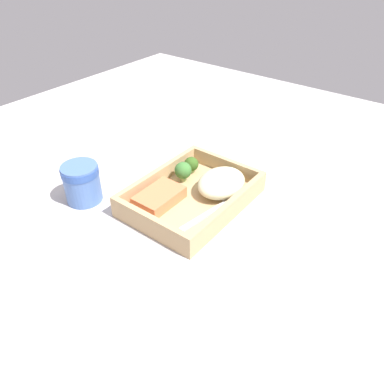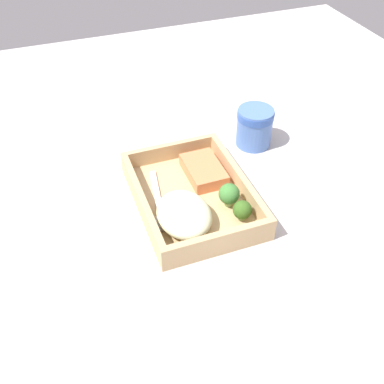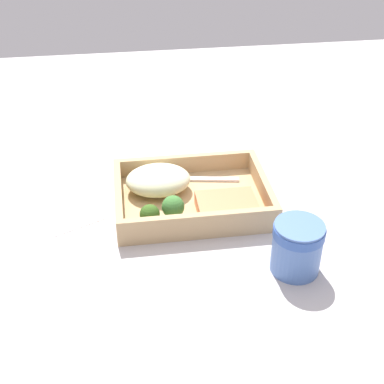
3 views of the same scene
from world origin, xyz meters
The scene contains 10 objects.
ground_plane centered at (0.00, 0.00, -1.00)cm, with size 160.00×160.00×2.00cm, color #B3ADAD.
takeout_tray centered at (0.00, 0.00, 0.60)cm, with size 26.72×19.73×1.20cm, color tan.
tray_rim centered at (0.00, 0.00, 2.93)cm, with size 26.72×19.73×3.46cm.
salmon_fillet centered at (-5.27, 4.32, 2.45)cm, with size 9.99×6.48×2.50cm, color #E67649.
mashed_potatoes centered at (5.59, -3.48, 3.47)cm, with size 11.56×9.10×4.54cm, color beige.
broccoli_floret_1 centered at (7.86, 6.27, 3.23)cm, with size 3.32×3.32×3.76cm.
broccoli_floret_2 centered at (3.93, 5.50, 3.77)cm, with size 3.78×3.78×4.57cm.
fork centered at (-0.61, -6.17, 1.42)cm, with size 15.86×4.19×0.44cm.
paper_cup centered at (-13.01, 18.66, 4.63)cm, with size 7.60×7.60×8.30cm.
receipt_slip centered at (22.02, -1.83, 0.12)cm, with size 9.21×12.70×0.24cm, color white.
Camera 1 is at (-49.58, -38.29, 47.65)cm, focal length 35.00 mm.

